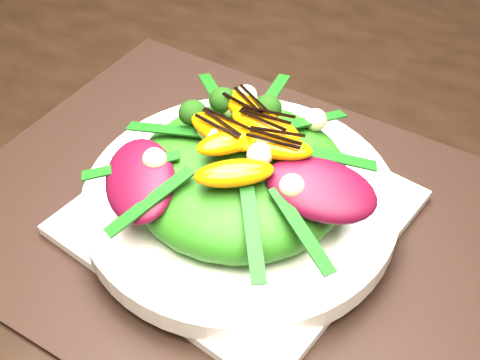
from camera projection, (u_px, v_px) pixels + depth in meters
The scene contains 10 objects.
dining_table at pixel (227, 179), 0.64m from camera, with size 1.60×0.90×0.75m, color black.
placemat at pixel (240, 217), 0.58m from camera, with size 0.50×0.38×0.00m, color black.
plate_base at pixel (240, 212), 0.57m from camera, with size 0.25×0.25×0.01m, color white.
salad_bowl at pixel (240, 201), 0.56m from camera, with size 0.27×0.27×0.02m, color white.
lettuce_mound at pixel (240, 176), 0.54m from camera, with size 0.19×0.19×0.06m, color #296A13.
radicchio_leaf at pixel (321, 189), 0.49m from camera, with size 0.09×0.06×0.02m, color #440719.
orange_segment at pixel (234, 129), 0.52m from camera, with size 0.06×0.03×0.02m, color #D26A03.
broccoli_floret at pixel (188, 99), 0.56m from camera, with size 0.03×0.03×0.03m, color #193509.
macadamia_nut at pixel (241, 173), 0.49m from camera, with size 0.02×0.02×0.02m, color #C7B48C.
balsamic_drizzle at pixel (234, 121), 0.52m from camera, with size 0.05×0.00×0.00m, color black.
Camera 1 is at (0.26, -0.38, 1.18)m, focal length 48.00 mm.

